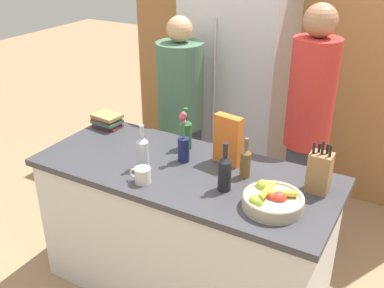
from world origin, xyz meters
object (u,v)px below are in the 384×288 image
object	(u,v)px
bottle_water	(186,133)
refrigerator	(237,87)
coffee_mug	(142,175)
person_at_sink	(180,110)
fruit_bowl	(272,200)
bottle_oil	(143,152)
flower_vase	(184,143)
cereal_box	(228,140)
bottle_vinegar	(245,162)
knife_block	(319,172)
person_in_blue	(308,122)
book_stack	(107,121)
bottle_wine	(225,172)

from	to	relation	value
bottle_water	refrigerator	bearing A→B (deg)	97.60
coffee_mug	person_at_sink	size ratio (longest dim) A/B	0.08
fruit_bowl	bottle_oil	bearing A→B (deg)	178.61
flower_vase	cereal_box	size ratio (longest dim) A/B	1.07
flower_vase	bottle_vinegar	world-z (taller)	flower_vase
knife_block	person_in_blue	size ratio (longest dim) A/B	0.17
fruit_bowl	bottle_vinegar	world-z (taller)	bottle_vinegar
refrigerator	person_in_blue	distance (m)	0.98
bottle_water	flower_vase	bearing A→B (deg)	-64.47
fruit_bowl	cereal_box	size ratio (longest dim) A/B	1.03
cereal_box	person_in_blue	distance (m)	0.65
refrigerator	bottle_vinegar	xyz separation A→B (m)	(0.62, -1.26, 0.04)
cereal_box	coffee_mug	bearing A→B (deg)	-125.18
flower_vase	coffee_mug	distance (m)	0.35
book_stack	person_in_blue	world-z (taller)	person_in_blue
bottle_oil	bottle_vinegar	size ratio (longest dim) A/B	1.15
fruit_bowl	coffee_mug	size ratio (longest dim) A/B	2.45
knife_block	bottle_oil	size ratio (longest dim) A/B	1.09
refrigerator	cereal_box	world-z (taller)	refrigerator
knife_block	flower_vase	xyz separation A→B (m)	(-0.80, -0.06, 0.00)
knife_block	cereal_box	world-z (taller)	cereal_box
cereal_box	book_stack	size ratio (longest dim) A/B	1.45
book_stack	bottle_wine	size ratio (longest dim) A/B	0.75
coffee_mug	bottle_oil	world-z (taller)	bottle_oil
bottle_wine	fruit_bowl	bearing A→B (deg)	-7.55
book_stack	person_at_sink	distance (m)	0.59
refrigerator	bottle_oil	distance (m)	1.47
book_stack	bottle_vinegar	world-z (taller)	bottle_vinegar
fruit_bowl	book_stack	bearing A→B (deg)	164.41
bottle_wine	cereal_box	bearing A→B (deg)	112.49
refrigerator	knife_block	world-z (taller)	refrigerator
flower_vase	coffee_mug	world-z (taller)	flower_vase
flower_vase	bottle_vinegar	xyz separation A→B (m)	(0.40, 0.01, -0.03)
fruit_bowl	knife_block	xyz separation A→B (m)	(0.16, 0.27, 0.07)
flower_vase	person_in_blue	xyz separation A→B (m)	(0.55, 0.68, 0.00)
flower_vase	book_stack	world-z (taller)	flower_vase
refrigerator	coffee_mug	xyz separation A→B (m)	(0.15, -1.61, -0.01)
book_stack	bottle_oil	distance (m)	0.68
bottle_wine	bottle_water	bearing A→B (deg)	142.48
cereal_box	person_at_sink	bearing A→B (deg)	139.50
fruit_bowl	person_at_sink	xyz separation A→B (m)	(-1.08, 0.89, -0.04)
book_stack	bottle_oil	bearing A→B (deg)	-32.62
refrigerator	flower_vase	size ratio (longest dim) A/B	5.86
fruit_bowl	knife_block	size ratio (longest dim) A/B	1.04
refrigerator	fruit_bowl	world-z (taller)	refrigerator
cereal_box	bottle_vinegar	bearing A→B (deg)	-31.96
cereal_box	bottle_water	distance (m)	0.32
coffee_mug	bottle_oil	distance (m)	0.18
flower_vase	bottle_vinegar	bearing A→B (deg)	1.55
flower_vase	bottle_oil	size ratio (longest dim) A/B	1.18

